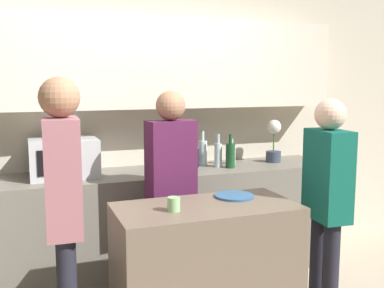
{
  "coord_description": "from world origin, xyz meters",
  "views": [
    {
      "loc": [
        -0.82,
        -2.18,
        1.67
      ],
      "look_at": [
        0.2,
        0.56,
        1.27
      ],
      "focal_mm": 42.0,
      "sensor_mm": 36.0,
      "label": 1
    }
  ],
  "objects_px": {
    "bottle_5": "(232,155)",
    "person_left": "(327,195)",
    "person_center": "(171,182)",
    "bottle_1": "(195,157)",
    "bottle_3": "(218,154)",
    "person_right": "(63,200)",
    "cup_0": "(174,204)",
    "bottle_2": "(203,152)",
    "plate_on_island": "(235,196)",
    "bottle_4": "(230,155)",
    "microwave": "(64,158)",
    "bottle_0": "(185,157)",
    "potted_plant": "(274,141)"
  },
  "relations": [
    {
      "from": "bottle_5",
      "to": "person_left",
      "type": "bearing_deg",
      "value": -84.36
    },
    {
      "from": "person_left",
      "to": "person_center",
      "type": "height_order",
      "value": "person_center"
    },
    {
      "from": "bottle_1",
      "to": "bottle_3",
      "type": "bearing_deg",
      "value": -18.42
    },
    {
      "from": "person_left",
      "to": "person_right",
      "type": "height_order",
      "value": "person_right"
    },
    {
      "from": "bottle_3",
      "to": "cup_0",
      "type": "height_order",
      "value": "bottle_3"
    },
    {
      "from": "bottle_5",
      "to": "person_right",
      "type": "xyz_separation_m",
      "value": [
        -1.57,
        -1.11,
        -0.0
      ]
    },
    {
      "from": "bottle_2",
      "to": "plate_on_island",
      "type": "distance_m",
      "value": 1.1
    },
    {
      "from": "bottle_1",
      "to": "bottle_4",
      "type": "bearing_deg",
      "value": -25.02
    },
    {
      "from": "cup_0",
      "to": "person_right",
      "type": "relative_size",
      "value": 0.05
    },
    {
      "from": "person_center",
      "to": "person_right",
      "type": "distance_m",
      "value": 0.94
    },
    {
      "from": "cup_0",
      "to": "bottle_4",
      "type": "bearing_deg",
      "value": 50.58
    },
    {
      "from": "microwave",
      "to": "bottle_2",
      "type": "bearing_deg",
      "value": 3.53
    },
    {
      "from": "person_right",
      "to": "bottle_3",
      "type": "bearing_deg",
      "value": 129.17
    },
    {
      "from": "bottle_4",
      "to": "bottle_0",
      "type": "bearing_deg",
      "value": 155.63
    },
    {
      "from": "bottle_3",
      "to": "plate_on_island",
      "type": "xyz_separation_m",
      "value": [
        -0.3,
        -0.95,
        -0.12
      ]
    },
    {
      "from": "bottle_1",
      "to": "bottle_5",
      "type": "bearing_deg",
      "value": 2.94
    },
    {
      "from": "bottle_4",
      "to": "plate_on_island",
      "type": "xyz_separation_m",
      "value": [
        -0.39,
        -0.88,
        -0.12
      ]
    },
    {
      "from": "plate_on_island",
      "to": "cup_0",
      "type": "xyz_separation_m",
      "value": [
        -0.48,
        -0.17,
        0.03
      ]
    },
    {
      "from": "cup_0",
      "to": "bottle_2",
      "type": "bearing_deg",
      "value": 61.31
    },
    {
      "from": "microwave",
      "to": "person_center",
      "type": "xyz_separation_m",
      "value": [
        0.7,
        -0.58,
        -0.12
      ]
    },
    {
      "from": "bottle_5",
      "to": "person_right",
      "type": "bearing_deg",
      "value": -144.69
    },
    {
      "from": "microwave",
      "to": "bottle_4",
      "type": "height_order",
      "value": "microwave"
    },
    {
      "from": "person_left",
      "to": "person_right",
      "type": "xyz_separation_m",
      "value": [
        -1.69,
        0.11,
        0.09
      ]
    },
    {
      "from": "potted_plant",
      "to": "cup_0",
      "type": "distance_m",
      "value": 1.81
    },
    {
      "from": "microwave",
      "to": "potted_plant",
      "type": "distance_m",
      "value": 1.89
    },
    {
      "from": "potted_plant",
      "to": "person_center",
      "type": "relative_size",
      "value": 0.25
    },
    {
      "from": "bottle_3",
      "to": "person_right",
      "type": "relative_size",
      "value": 0.17
    },
    {
      "from": "microwave",
      "to": "plate_on_island",
      "type": "xyz_separation_m",
      "value": [
        1.0,
        -1.0,
        -0.15
      ]
    },
    {
      "from": "bottle_5",
      "to": "plate_on_island",
      "type": "distance_m",
      "value": 1.14
    },
    {
      "from": "bottle_5",
      "to": "bottle_2",
      "type": "bearing_deg",
      "value": 170.6
    },
    {
      "from": "bottle_2",
      "to": "person_center",
      "type": "relative_size",
      "value": 0.19
    },
    {
      "from": "plate_on_island",
      "to": "bottle_2",
      "type": "bearing_deg",
      "value": 79.32
    },
    {
      "from": "bottle_5",
      "to": "cup_0",
      "type": "bearing_deg",
      "value": -128.34
    },
    {
      "from": "potted_plant",
      "to": "person_right",
      "type": "height_order",
      "value": "person_right"
    },
    {
      "from": "bottle_0",
      "to": "bottle_2",
      "type": "distance_m",
      "value": 0.18
    },
    {
      "from": "bottle_5",
      "to": "person_left",
      "type": "distance_m",
      "value": 1.23
    },
    {
      "from": "bottle_1",
      "to": "person_left",
      "type": "xyz_separation_m",
      "value": [
        0.49,
        -1.2,
        -0.09
      ]
    },
    {
      "from": "microwave",
      "to": "bottle_2",
      "type": "height_order",
      "value": "bottle_2"
    },
    {
      "from": "bottle_2",
      "to": "bottle_3",
      "type": "relative_size",
      "value": 1.05
    },
    {
      "from": "bottle_0",
      "to": "person_right",
      "type": "bearing_deg",
      "value": -135.02
    },
    {
      "from": "bottle_3",
      "to": "person_left",
      "type": "distance_m",
      "value": 1.18
    },
    {
      "from": "bottle_1",
      "to": "plate_on_island",
      "type": "xyz_separation_m",
      "value": [
        -0.11,
        -1.01,
        -0.09
      ]
    },
    {
      "from": "bottle_0",
      "to": "bottle_3",
      "type": "xyz_separation_m",
      "value": [
        0.27,
        -0.1,
        0.02
      ]
    },
    {
      "from": "bottle_0",
      "to": "bottle_3",
      "type": "distance_m",
      "value": 0.29
    },
    {
      "from": "potted_plant",
      "to": "plate_on_island",
      "type": "distance_m",
      "value": 1.36
    },
    {
      "from": "microwave",
      "to": "cup_0",
      "type": "xyz_separation_m",
      "value": [
        0.52,
        -1.17,
        -0.12
      ]
    },
    {
      "from": "bottle_3",
      "to": "person_center",
      "type": "height_order",
      "value": "person_center"
    },
    {
      "from": "bottle_1",
      "to": "plate_on_island",
      "type": "height_order",
      "value": "bottle_1"
    },
    {
      "from": "bottle_1",
      "to": "bottle_4",
      "type": "relative_size",
      "value": 0.77
    },
    {
      "from": "bottle_4",
      "to": "person_center",
      "type": "bearing_deg",
      "value": -146.45
    }
  ]
}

